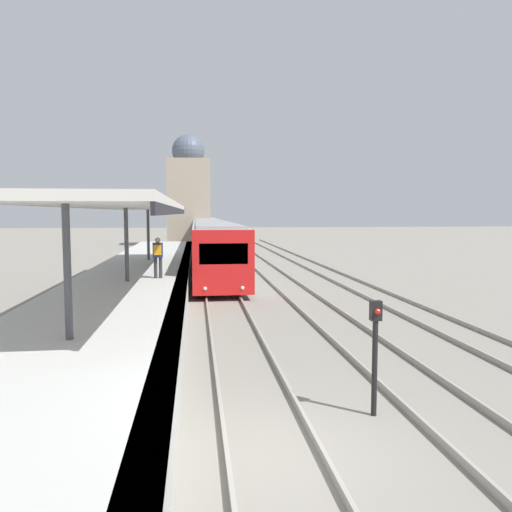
{
  "coord_description": "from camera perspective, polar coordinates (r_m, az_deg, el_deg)",
  "views": [
    {
      "loc": [
        -1.15,
        -7.23,
        3.68
      ],
      "look_at": [
        1.71,
        16.22,
        1.64
      ],
      "focal_mm": 35.0,
      "sensor_mm": 36.0,
      "label": 1
    }
  ],
  "objects": [
    {
      "name": "station_platform",
      "position": [
        8.33,
        -26.32,
        -17.95
      ],
      "size": [
        4.69,
        80.0,
        1.02
      ],
      "color": "#B2B2AD",
      "rests_on": "ground_plane"
    },
    {
      "name": "signal_post_near",
      "position": [
        9.37,
        13.46,
        -9.95
      ],
      "size": [
        0.2,
        0.22,
        2.12
      ],
      "color": "black",
      "rests_on": "ground_plane"
    },
    {
      "name": "person_on_platform",
      "position": [
        20.69,
        -11.16,
        0.21
      ],
      "size": [
        0.4,
        0.4,
        1.66
      ],
      "color": "#2D2D33",
      "rests_on": "station_platform"
    },
    {
      "name": "ground_plane",
      "position": [
        8.19,
        2.02,
        -21.74
      ],
      "size": [
        240.0,
        240.0,
        0.0
      ],
      "primitive_type": "plane",
      "color": "gray"
    },
    {
      "name": "train_near",
      "position": [
        44.07,
        -5.45,
        2.37
      ],
      "size": [
        2.6,
        47.06,
        3.1
      ],
      "color": "red",
      "rests_on": "ground_plane"
    },
    {
      "name": "distant_domed_building",
      "position": [
        56.39,
        -7.69,
        7.06
      ],
      "size": [
        4.66,
        4.66,
        12.31
      ],
      "color": "gray",
      "rests_on": "ground_plane"
    },
    {
      "name": "track_middle_line",
      "position": [
        9.28,
        24.53,
        -18.38
      ],
      "size": [
        1.51,
        120.0,
        0.15
      ],
      "color": "gray",
      "rests_on": "ground_plane"
    },
    {
      "name": "platform_canopy",
      "position": [
        19.97,
        -14.54,
        5.56
      ],
      "size": [
        4.0,
        22.65,
        3.05
      ],
      "color": "beige",
      "rests_on": "station_platform"
    },
    {
      "name": "track_platform_line",
      "position": [
        8.16,
        2.02,
        -21.27
      ],
      "size": [
        1.51,
        120.0,
        0.15
      ],
      "color": "gray",
      "rests_on": "ground_plane"
    }
  ]
}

